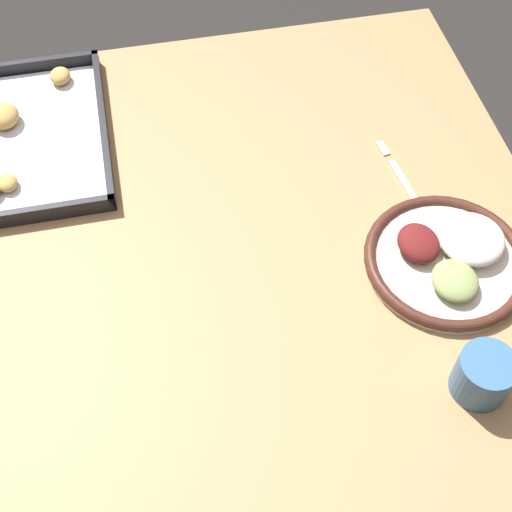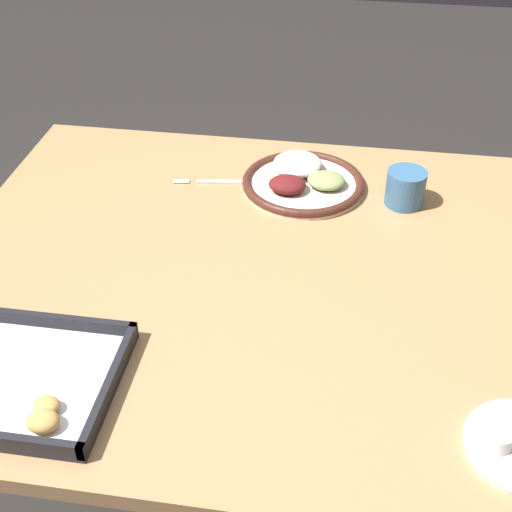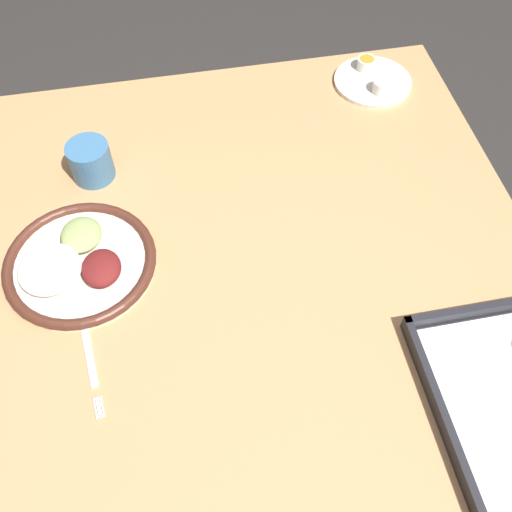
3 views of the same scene
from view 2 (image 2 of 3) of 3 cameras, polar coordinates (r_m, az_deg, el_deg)
The scene contains 5 objects.
ground_plane at distance 1.86m, azimuth -0.79°, elevation -18.67°, with size 8.00×8.00×0.00m, color #282623.
dining_table at distance 1.39m, azimuth -1.00°, elevation -3.98°, with size 1.15×1.02×0.72m.
dinner_plate at distance 1.57m, azimuth 3.76°, elevation 6.05°, with size 0.27×0.27×0.05m.
fork at distance 1.59m, azimuth -2.85°, elevation 5.94°, with size 0.19×0.04×0.00m.
drinking_cup at distance 1.53m, azimuth 11.87°, elevation 5.36°, with size 0.08×0.08×0.08m.
Camera 2 is at (-0.19, 1.04, 1.54)m, focal length 50.00 mm.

